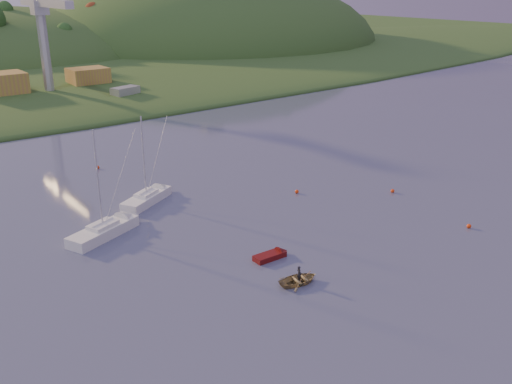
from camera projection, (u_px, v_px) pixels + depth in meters
hill_right at (209, 47)px, 240.41m from camera, size 150.00×130.00×60.00m
wharf at (60, 94)px, 134.20m from camera, size 42.00×16.00×2.40m
shed_east at (88, 76)px, 139.16m from camera, size 9.00×7.00×4.00m
dock_crane at (44, 25)px, 124.23m from camera, size 3.20×28.00×20.30m
sailboat_near at (103, 230)px, 62.24m from camera, size 9.02×5.64×12.04m
sailboat_far at (147, 197)px, 71.73m from camera, size 8.21×5.98×11.15m
canoe at (299, 280)px, 52.72m from camera, size 4.19×3.28×0.79m
paddler at (299, 276)px, 52.60m from camera, size 0.44×0.60×1.52m
red_tender at (276, 254)px, 57.87m from camera, size 4.03×1.48×1.36m
work_vessel at (126, 98)px, 129.54m from camera, size 15.61×9.04×3.79m
buoy_0 at (469, 226)px, 64.56m from camera, size 0.50×0.50×0.50m
buoy_1 at (297, 192)px, 75.11m from camera, size 0.50×0.50×0.50m
buoy_3 at (98, 167)px, 84.84m from camera, size 0.50×0.50×0.50m
buoy_4 at (393, 191)px, 75.35m from camera, size 0.50×0.50×0.50m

